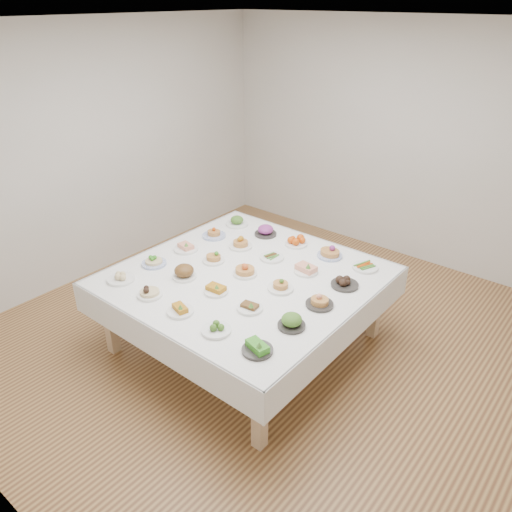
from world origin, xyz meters
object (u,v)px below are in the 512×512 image
Objects in this scene: display_table at (245,281)px; dish_24 at (365,266)px; dish_12 at (245,269)px; dish_0 at (121,277)px.

dish_24 is (0.77, 0.78, 0.09)m from display_table.
dish_24 is at bearing 45.21° from dish_12.
dish_12 reaches higher than dish_24.
dish_24 is (1.55, 1.55, -0.02)m from dish_0.
dish_12 is 0.93× the size of dish_24.
dish_12 is 1.10m from dish_24.
display_table is 0.13m from dish_12.
dish_0 is 1.02× the size of dish_24.
display_table is 9.31× the size of dish_24.
dish_24 is at bearing 45.47° from display_table.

